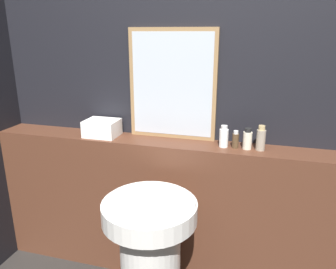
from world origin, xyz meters
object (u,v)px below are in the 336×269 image
(conditioner_bottle, at_px, (235,140))
(towel_stack, at_px, (102,128))
(pedestal_sink, at_px, (150,256))
(shampoo_bottle, at_px, (224,137))
(lotion_bottle, at_px, (247,139))
(body_wash_bottle, at_px, (261,139))
(mirror, at_px, (172,85))

(conditioner_bottle, bearing_deg, towel_stack, 180.00)
(towel_stack, bearing_deg, pedestal_sink, -43.89)
(towel_stack, bearing_deg, shampoo_bottle, 0.00)
(lotion_bottle, bearing_deg, towel_stack, 180.00)
(shampoo_bottle, xyz_separation_m, lotion_bottle, (0.14, 0.00, -0.00))
(lotion_bottle, xyz_separation_m, body_wash_bottle, (0.08, 0.00, 0.01))
(pedestal_sink, relative_size, conditioner_bottle, 7.54)
(pedestal_sink, relative_size, mirror, 1.16)
(pedestal_sink, distance_m, towel_stack, 0.89)
(towel_stack, distance_m, body_wash_bottle, 1.04)
(towel_stack, height_order, lotion_bottle, lotion_bottle)
(conditioner_bottle, bearing_deg, mirror, 167.02)
(towel_stack, bearing_deg, mirror, 11.87)
(pedestal_sink, height_order, shampoo_bottle, shampoo_bottle)
(pedestal_sink, bearing_deg, mirror, 93.17)
(lotion_bottle, bearing_deg, pedestal_sink, -134.05)
(shampoo_bottle, bearing_deg, towel_stack, 180.00)
(body_wash_bottle, bearing_deg, towel_stack, 180.00)
(mirror, relative_size, towel_stack, 3.21)
(towel_stack, bearing_deg, body_wash_bottle, 0.00)
(pedestal_sink, relative_size, body_wash_bottle, 5.39)
(body_wash_bottle, bearing_deg, shampoo_bottle, 180.00)
(shampoo_bottle, height_order, lotion_bottle, shampoo_bottle)
(conditioner_bottle, distance_m, body_wash_bottle, 0.15)
(lotion_bottle, relative_size, body_wash_bottle, 0.85)
(towel_stack, height_order, conditioner_bottle, towel_stack)
(body_wash_bottle, bearing_deg, lotion_bottle, 180.00)
(pedestal_sink, xyz_separation_m, shampoo_bottle, (0.32, 0.48, 0.58))
(conditioner_bottle, xyz_separation_m, lotion_bottle, (0.07, 0.00, 0.01))
(shampoo_bottle, distance_m, body_wash_bottle, 0.22)
(conditioner_bottle, bearing_deg, shampoo_bottle, 180.00)
(mirror, bearing_deg, conditioner_bottle, -12.98)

